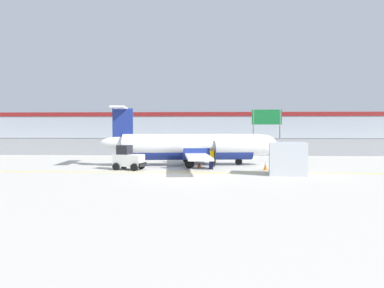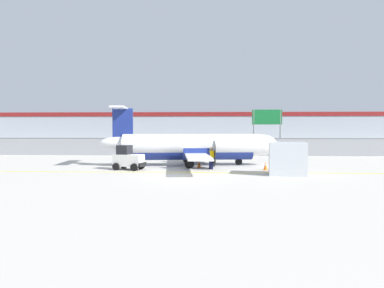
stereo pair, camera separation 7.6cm
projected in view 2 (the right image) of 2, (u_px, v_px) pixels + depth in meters
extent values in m
plane|color=#BCB7AD|center=(187.00, 176.00, 22.43)|extent=(140.00, 140.00, 0.00)
cube|color=yellow|center=(188.00, 172.00, 24.42)|extent=(84.00, 0.20, 0.01)
cube|color=gray|center=(196.00, 147.00, 40.35)|extent=(98.00, 0.04, 2.00)
cylinder|color=slate|center=(196.00, 138.00, 40.31)|extent=(98.00, 0.10, 0.10)
cube|color=#38383A|center=(199.00, 150.00, 51.87)|extent=(98.00, 17.00, 0.12)
cube|color=#A8B2BC|center=(201.00, 129.00, 70.20)|extent=(91.00, 8.00, 6.50)
cube|color=maroon|center=(201.00, 114.00, 66.09)|extent=(91.00, 0.20, 0.80)
cylinder|color=white|center=(191.00, 145.00, 29.14)|extent=(11.71, 3.15, 1.90)
ellipsoid|color=white|center=(262.00, 145.00, 29.52)|extent=(2.85, 2.09, 1.80)
ellipsoid|color=white|center=(119.00, 143.00, 28.75)|extent=(3.36, 1.39, 1.05)
cylinder|color=navy|center=(191.00, 151.00, 29.16)|extent=(10.49, 2.61, 1.48)
cube|color=white|center=(193.00, 152.00, 29.17)|extent=(3.34, 16.08, 0.18)
cylinder|color=navy|center=(193.00, 150.00, 31.78)|extent=(2.29, 1.13, 0.90)
cone|color=black|center=(205.00, 150.00, 31.85)|extent=(0.50, 0.49, 0.44)
cylinder|color=#262626|center=(207.00, 150.00, 31.86)|extent=(0.27, 2.09, 2.10)
cylinder|color=navy|center=(197.00, 154.00, 26.59)|extent=(2.29, 1.13, 0.90)
cone|color=black|center=(212.00, 154.00, 26.66)|extent=(0.50, 0.49, 0.44)
cylinder|color=#262626|center=(214.00, 154.00, 26.67)|extent=(0.27, 2.09, 2.10)
cube|color=navy|center=(123.00, 127.00, 28.72)|extent=(1.71, 0.36, 3.10)
cube|color=white|center=(121.00, 108.00, 28.64)|extent=(1.62, 4.89, 0.14)
cylinder|color=#59595B|center=(239.00, 156.00, 29.44)|extent=(0.15, 0.15, 0.97)
cylinder|color=black|center=(239.00, 162.00, 29.46)|extent=(0.62, 0.28, 0.60)
cylinder|color=#59595B|center=(187.00, 154.00, 31.37)|extent=(0.15, 0.15, 0.90)
cylinder|color=black|center=(187.00, 159.00, 31.38)|extent=(0.78, 0.30, 0.76)
cylinder|color=#59595B|center=(189.00, 158.00, 26.96)|extent=(0.15, 0.15, 0.90)
cylinder|color=black|center=(189.00, 164.00, 26.98)|extent=(0.78, 0.30, 0.76)
cube|color=silver|center=(129.00, 160.00, 26.07)|extent=(2.40, 1.61, 0.90)
cube|color=black|center=(124.00, 150.00, 26.14)|extent=(1.12, 1.19, 0.70)
cube|color=black|center=(142.00, 165.00, 25.74)|extent=(0.43, 1.11, 0.30)
cylinder|color=black|center=(141.00, 166.00, 26.44)|extent=(0.59, 0.31, 0.56)
cylinder|color=black|center=(134.00, 167.00, 25.29)|extent=(0.59, 0.31, 0.56)
cylinder|color=black|center=(124.00, 165.00, 26.88)|extent=(0.59, 0.31, 0.56)
cylinder|color=black|center=(116.00, 167.00, 25.73)|extent=(0.59, 0.31, 0.56)
cylinder|color=#191E4C|center=(212.00, 164.00, 26.32)|extent=(0.22, 0.22, 0.85)
cylinder|color=#191E4C|center=(210.00, 164.00, 26.44)|extent=(0.22, 0.22, 0.85)
cylinder|color=yellow|center=(211.00, 154.00, 26.35)|extent=(0.47, 0.47, 0.60)
cylinder|color=yellow|center=(213.00, 154.00, 26.21)|extent=(0.14, 0.14, 0.55)
cylinder|color=yellow|center=(209.00, 154.00, 26.48)|extent=(0.14, 0.14, 0.55)
sphere|color=tan|center=(211.00, 149.00, 26.33)|extent=(0.22, 0.22, 0.22)
cube|color=silver|center=(287.00, 159.00, 23.06)|extent=(2.69, 2.36, 2.20)
cube|color=#333338|center=(287.00, 159.00, 23.06)|extent=(2.42, 0.47, 2.20)
cube|color=orange|center=(265.00, 170.00, 25.83)|extent=(0.36, 0.36, 0.04)
cone|color=orange|center=(266.00, 166.00, 25.81)|extent=(0.28, 0.28, 0.60)
cylinder|color=white|center=(266.00, 165.00, 25.81)|extent=(0.17, 0.17, 0.08)
cube|color=orange|center=(136.00, 166.00, 28.44)|extent=(0.36, 0.36, 0.04)
cone|color=orange|center=(136.00, 162.00, 28.42)|extent=(0.28, 0.28, 0.60)
cylinder|color=white|center=(136.00, 161.00, 28.42)|extent=(0.17, 0.17, 0.08)
cube|color=orange|center=(199.00, 167.00, 27.69)|extent=(0.36, 0.36, 0.04)
cone|color=orange|center=(199.00, 163.00, 27.68)|extent=(0.28, 0.28, 0.60)
cylinder|color=white|center=(199.00, 162.00, 27.68)|extent=(0.17, 0.17, 0.08)
cube|color=#B28C19|center=(103.00, 144.00, 55.46)|extent=(4.32, 2.02, 0.80)
cube|color=#262D38|center=(104.00, 140.00, 55.41)|extent=(2.31, 1.72, 0.56)
cylinder|color=black|center=(93.00, 146.00, 54.75)|extent=(0.61, 0.25, 0.60)
cylinder|color=black|center=(97.00, 146.00, 56.54)|extent=(0.61, 0.25, 0.60)
cylinder|color=black|center=(109.00, 146.00, 54.41)|extent=(0.61, 0.25, 0.60)
cylinder|color=black|center=(113.00, 146.00, 56.19)|extent=(0.61, 0.25, 0.60)
cube|color=silver|center=(136.00, 145.00, 52.06)|extent=(4.26, 1.87, 0.80)
cube|color=#262D38|center=(135.00, 141.00, 52.03)|extent=(2.26, 1.65, 0.56)
cylinder|color=black|center=(146.00, 147.00, 52.96)|extent=(0.61, 0.22, 0.60)
cylinder|color=black|center=(144.00, 147.00, 51.16)|extent=(0.61, 0.22, 0.60)
cylinder|color=black|center=(128.00, 147.00, 52.98)|extent=(0.61, 0.22, 0.60)
cylinder|color=black|center=(126.00, 147.00, 51.18)|extent=(0.61, 0.22, 0.60)
cube|color=silver|center=(175.00, 144.00, 55.39)|extent=(4.26, 1.86, 0.80)
cube|color=#262D38|center=(174.00, 140.00, 55.38)|extent=(2.26, 1.64, 0.56)
cylinder|color=black|center=(184.00, 146.00, 56.18)|extent=(0.61, 0.22, 0.60)
cylinder|color=black|center=(183.00, 146.00, 54.39)|extent=(0.61, 0.22, 0.60)
cylinder|color=black|center=(167.00, 146.00, 56.42)|extent=(0.61, 0.22, 0.60)
cylinder|color=black|center=(166.00, 146.00, 54.63)|extent=(0.61, 0.22, 0.60)
cube|color=silver|center=(204.00, 146.00, 49.60)|extent=(4.34, 2.08, 0.80)
cube|color=#262D38|center=(203.00, 141.00, 49.59)|extent=(2.33, 1.75, 0.56)
cylinder|color=black|center=(214.00, 148.00, 50.31)|extent=(0.62, 0.25, 0.60)
cylinder|color=black|center=(213.00, 148.00, 48.53)|extent=(0.62, 0.25, 0.60)
cylinder|color=black|center=(195.00, 148.00, 50.70)|extent=(0.62, 0.25, 0.60)
cylinder|color=black|center=(193.00, 148.00, 48.91)|extent=(0.62, 0.25, 0.60)
cube|color=navy|center=(234.00, 144.00, 54.43)|extent=(4.32, 2.03, 0.80)
cube|color=#262D38|center=(234.00, 140.00, 54.42)|extent=(2.32, 1.73, 0.56)
cylinder|color=black|center=(243.00, 146.00, 55.15)|extent=(0.61, 0.25, 0.60)
cylinder|color=black|center=(243.00, 147.00, 53.37)|extent=(0.61, 0.25, 0.60)
cylinder|color=black|center=(226.00, 146.00, 55.51)|extent=(0.61, 0.25, 0.60)
cylinder|color=black|center=(225.00, 147.00, 53.73)|extent=(0.61, 0.25, 0.60)
cube|color=navy|center=(272.00, 147.00, 45.36)|extent=(4.29, 1.93, 0.80)
cube|color=#262D38|center=(271.00, 142.00, 45.35)|extent=(2.28, 1.68, 0.56)
cylinder|color=black|center=(282.00, 149.00, 46.12)|extent=(0.61, 0.23, 0.60)
cylinder|color=black|center=(284.00, 150.00, 44.33)|extent=(0.61, 0.23, 0.60)
cylinder|color=black|center=(261.00, 149.00, 46.41)|extent=(0.61, 0.23, 0.60)
cylinder|color=black|center=(262.00, 150.00, 44.62)|extent=(0.61, 0.23, 0.60)
cube|color=#B28C19|center=(297.00, 145.00, 53.90)|extent=(4.27, 1.89, 0.80)
cube|color=#262D38|center=(296.00, 140.00, 53.89)|extent=(2.27, 1.66, 0.56)
cylinder|color=black|center=(305.00, 146.00, 54.68)|extent=(0.61, 0.23, 0.60)
cylinder|color=black|center=(308.00, 147.00, 52.89)|extent=(0.61, 0.23, 0.60)
cylinder|color=black|center=(287.00, 146.00, 54.94)|extent=(0.61, 0.23, 0.60)
cylinder|color=black|center=(289.00, 147.00, 53.15)|extent=(0.61, 0.23, 0.60)
cylinder|color=slate|center=(254.00, 132.00, 41.46)|extent=(0.14, 0.14, 5.50)
cylinder|color=slate|center=(280.00, 132.00, 41.32)|extent=(0.14, 0.14, 5.50)
cube|color=#14662D|center=(267.00, 117.00, 41.31)|extent=(3.60, 0.10, 1.80)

